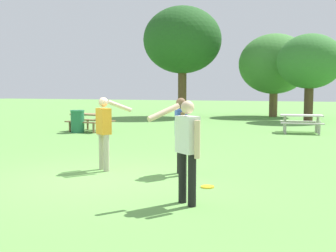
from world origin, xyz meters
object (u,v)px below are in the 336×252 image
at_px(person_thrower, 187,144).
at_px(tree_far_right, 310,62).
at_px(picnic_table_near, 90,118).
at_px(tree_broad_center, 274,64).
at_px(person_bystander, 181,131).
at_px(person_catcher, 104,128).
at_px(trash_can_beside_table, 78,121).
at_px(tree_tall_left, 182,41).
at_px(frisbee, 207,187).
at_px(picnic_table_far, 301,120).

bearing_deg(person_thrower, tree_far_right, 87.69).
distance_m(picnic_table_near, tree_broad_center, 14.70).
bearing_deg(person_bystander, person_catcher, -172.80).
bearing_deg(trash_can_beside_table, tree_tall_left, 86.83).
bearing_deg(person_catcher, tree_far_right, 78.58).
xyz_separation_m(person_bystander, tree_tall_left, (-6.43, 17.50, 4.12)).
bearing_deg(tree_tall_left, picnic_table_near, -92.35).
distance_m(person_bystander, frisbee, 1.57).
xyz_separation_m(person_thrower, tree_broad_center, (-1.71, 22.25, 2.57)).
relative_size(picnic_table_near, picnic_table_far, 0.99).
bearing_deg(trash_can_beside_table, tree_far_right, 49.52).
height_order(picnic_table_near, trash_can_beside_table, trash_can_beside_table).
bearing_deg(tree_broad_center, person_catcher, -92.60).
xyz_separation_m(person_bystander, picnic_table_near, (-6.86, 7.06, -0.38)).
xyz_separation_m(tree_tall_left, tree_far_right, (8.07, -0.96, -1.67)).
height_order(picnic_table_near, picnic_table_far, same).
xyz_separation_m(person_thrower, person_bystander, (-0.89, 2.12, -0.02)).
bearing_deg(tree_tall_left, person_catcher, -75.20).
xyz_separation_m(picnic_table_near, picnic_table_far, (8.60, 2.78, 0.00)).
relative_size(frisbee, trash_can_beside_table, 0.26).
bearing_deg(tree_far_right, person_bystander, -95.66).
height_order(person_thrower, person_bystander, same).
bearing_deg(picnic_table_near, person_catcher, -54.93).
bearing_deg(person_catcher, tree_broad_center, 87.40).
height_order(picnic_table_near, tree_broad_center, tree_broad_center).
xyz_separation_m(person_bystander, tree_broad_center, (-0.82, 20.13, 2.59)).
bearing_deg(picnic_table_near, tree_broad_center, 65.21).
height_order(person_thrower, tree_broad_center, tree_broad_center).
xyz_separation_m(tree_broad_center, tree_far_right, (2.46, -3.59, -0.14)).
distance_m(tree_broad_center, tree_far_right, 4.35).
xyz_separation_m(frisbee, tree_tall_left, (-7.30, 18.41, 5.05)).
xyz_separation_m(tree_tall_left, tree_broad_center, (5.61, 2.63, -1.53)).
bearing_deg(tree_far_right, person_thrower, -92.31).
relative_size(frisbee, tree_broad_center, 0.04).
height_order(tree_broad_center, tree_far_right, tree_broad_center).
height_order(picnic_table_far, trash_can_beside_table, trash_can_beside_table).
distance_m(person_catcher, person_bystander, 1.76).
distance_m(person_bystander, tree_broad_center, 20.31).
bearing_deg(tree_tall_left, frisbee, -68.37).
bearing_deg(frisbee, tree_broad_center, 94.60).
bearing_deg(picnic_table_far, person_catcher, -109.12).
bearing_deg(person_catcher, person_bystander, 7.20).
bearing_deg(tree_tall_left, picnic_table_far, -43.14).
bearing_deg(person_thrower, trash_can_beside_table, 133.08).
bearing_deg(person_catcher, trash_can_beside_table, 128.82).
relative_size(person_thrower, picnic_table_far, 0.87).
bearing_deg(trash_can_beside_table, picnic_table_far, 21.59).
bearing_deg(tree_broad_center, picnic_table_far, -76.02).
bearing_deg(picnic_table_far, picnic_table_near, -162.07).
height_order(frisbee, tree_far_right, tree_far_right).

